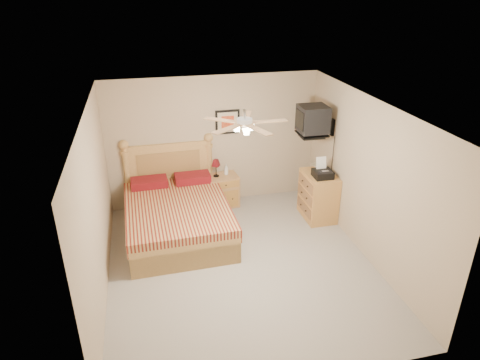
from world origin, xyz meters
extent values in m
plane|color=gray|center=(0.00, 0.00, 0.00)|extent=(4.50, 4.50, 0.00)
cube|color=white|center=(0.00, 0.00, 2.50)|extent=(4.00, 4.50, 0.04)
cube|color=tan|center=(0.00, 2.25, 1.25)|extent=(4.00, 0.04, 2.50)
cube|color=tan|center=(0.00, -2.25, 1.25)|extent=(4.00, 0.04, 2.50)
cube|color=tan|center=(-2.00, 0.00, 1.25)|extent=(0.04, 4.50, 2.50)
cube|color=tan|center=(2.00, 0.00, 1.25)|extent=(0.04, 4.50, 2.50)
cube|color=#A37B48|center=(0.11, 2.00, 0.31)|extent=(0.61, 0.48, 0.63)
imported|color=silver|center=(0.19, 2.05, 0.73)|extent=(0.09, 0.09, 0.22)
cube|color=black|center=(0.27, 2.23, 1.62)|extent=(0.46, 0.04, 0.46)
cube|color=#B28742|center=(1.73, 1.14, 0.44)|extent=(0.52, 0.74, 0.87)
imported|color=beige|center=(1.75, 1.39, 0.89)|extent=(0.24, 0.30, 0.03)
imported|color=tan|center=(1.76, 1.40, 0.91)|extent=(0.27, 0.30, 0.02)
camera|label=1|loc=(-1.27, -5.33, 4.02)|focal=32.00mm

